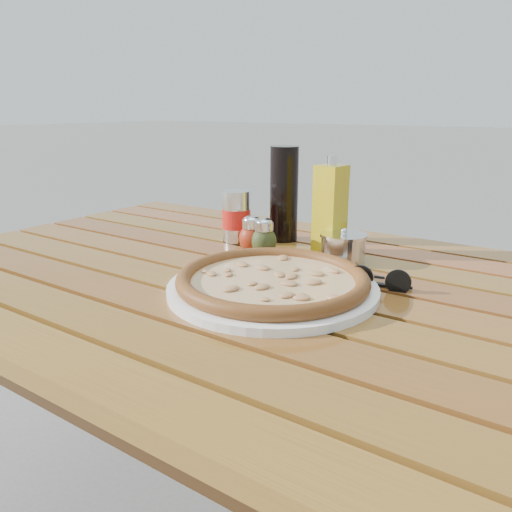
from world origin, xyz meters
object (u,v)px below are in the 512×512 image
Objects in this scene: pepper_shaker at (252,235)px; olive_oil_cruet at (330,209)px; dark_bottle at (284,194)px; soda_can at (236,217)px; sunglasses at (379,280)px; oregano_shaker at (264,237)px; pizza at (273,280)px; plate at (272,288)px; parmesan_tin at (343,247)px; table at (250,310)px.

olive_oil_cruet is at bearing 30.42° from pepper_shaker.
soda_can is at bearing -139.36° from dark_bottle.
soda_can is at bearing 145.98° from pepper_shaker.
oregano_shaker is at bearing 156.12° from sunglasses.
oregano_shaker is (-0.14, 0.18, 0.02)m from pizza.
pepper_shaker reaches higher than plate.
dark_bottle is at bearing 88.28° from pepper_shaker.
parmesan_tin is (0.16, 0.05, -0.01)m from oregano_shaker.
olive_oil_cruet is (0.14, -0.04, -0.01)m from dark_bottle.
sunglasses is (0.32, -0.07, -0.02)m from pepper_shaker.
plate is at bearing -84.11° from olive_oil_cruet.
pizza reaches higher than table.
oregano_shaker is at bearing 127.05° from plate.
soda_can is (-0.16, 0.18, 0.13)m from table.
olive_oil_cruet is at bearing 7.55° from soda_can.
pizza reaches higher than plate.
pepper_shaker is at bearing -91.72° from dark_bottle.
soda_can is (-0.25, 0.24, 0.05)m from plate.
table is 0.32m from dark_bottle.
pizza is 3.35× the size of parmesan_tin.
table is at bearing -68.24° from oregano_shaker.
soda_can is 0.28m from parmesan_tin.
olive_oil_cruet is at bearing 73.90° from table.
dark_bottle is (-0.17, 0.31, 0.09)m from pizza.
parmesan_tin is 0.17m from sunglasses.
dark_bottle reaches higher than plate.
plate is at bearing -34.13° from table.
plate is at bearing -47.15° from pepper_shaker.
pepper_shaker is 0.18m from olive_oil_cruet.
parmesan_tin is at bearing 56.45° from table.
plate is 0.23m from parmesan_tin.
sunglasses is (0.28, -0.06, -0.02)m from oregano_shaker.
table is 0.28m from soda_can.
plate is at bearing -43.49° from soda_can.
sunglasses reaches higher than plate.
plate is 1.64× the size of dark_bottle.
parmesan_tin reaches higher than plate.
sunglasses is at bearing 14.03° from table.
sunglasses is (0.23, 0.06, 0.09)m from table.
pizza is 2.02× the size of olive_oil_cruet.
parmesan_tin is (0.20, 0.04, -0.01)m from pepper_shaker.
pepper_shaker is 0.20m from parmesan_tin.
olive_oil_cruet is (0.06, 0.21, 0.17)m from table.
table is 6.36× the size of dark_bottle.
dark_bottle is at bearing 136.85° from sunglasses.
oregano_shaker reaches higher than sunglasses.
dark_bottle reaches higher than olive_oil_cruet.
plate is at bearing -52.95° from oregano_shaker.
soda_can reaches higher than oregano_shaker.
sunglasses is at bearing -31.85° from dark_bottle.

